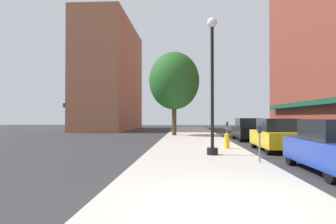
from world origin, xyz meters
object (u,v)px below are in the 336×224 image
(lamppost, at_px, (212,83))
(car_blue, at_px, (334,147))
(parking_meter_near, at_px, (227,129))
(car_black, at_px, (248,130))
(fire_hydrant, at_px, (227,141))
(car_yellow, at_px, (276,135))
(parking_meter_far, at_px, (260,139))
(tree_near, at_px, (174,81))

(lamppost, height_order, car_blue, lamppost)
(parking_meter_near, xyz_separation_m, car_black, (1.95, 3.31, -0.14))
(fire_hydrant, xyz_separation_m, car_black, (2.48, 7.27, 0.29))
(car_yellow, bearing_deg, parking_meter_far, -113.16)
(lamppost, xyz_separation_m, car_yellow, (3.44, 2.71, -2.39))
(parking_meter_near, xyz_separation_m, parking_meter_far, (0.00, -8.88, 0.00))
(lamppost, relative_size, parking_meter_far, 4.50)
(lamppost, height_order, tree_near, tree_near)
(parking_meter_near, relative_size, car_yellow, 0.30)
(car_black, bearing_deg, parking_meter_far, -99.80)
(fire_hydrant, distance_m, car_yellow, 2.49)
(parking_meter_near, distance_m, parking_meter_far, 8.88)
(car_blue, bearing_deg, parking_meter_near, 102.83)
(car_blue, relative_size, car_black, 1.00)
(parking_meter_near, bearing_deg, car_blue, -79.25)
(fire_hydrant, distance_m, car_blue, 6.79)
(car_yellow, bearing_deg, car_black, 88.72)
(fire_hydrant, xyz_separation_m, parking_meter_far, (0.53, -4.92, 0.43))
(car_yellow, relative_size, car_black, 1.00)
(car_blue, bearing_deg, lamppost, 136.28)
(parking_meter_near, height_order, parking_meter_far, same)
(tree_near, bearing_deg, car_blue, -72.60)
(car_blue, distance_m, car_yellow, 6.25)
(car_black, bearing_deg, car_blue, -90.71)
(car_yellow, bearing_deg, tree_near, 114.37)
(car_yellow, distance_m, car_black, 7.33)
(fire_hydrant, bearing_deg, car_yellow, -1.58)
(fire_hydrant, xyz_separation_m, car_blue, (2.48, -6.32, 0.29))
(fire_hydrant, bearing_deg, lamppost, -109.23)
(tree_near, distance_m, car_blue, 19.31)
(tree_near, height_order, car_yellow, tree_near)
(fire_hydrant, relative_size, parking_meter_near, 0.60)
(car_yellow, xyz_separation_m, car_black, (0.00, 7.33, 0.00))
(parking_meter_far, xyz_separation_m, tree_near, (-3.69, 16.60, 4.03))
(car_blue, bearing_deg, parking_meter_far, 146.48)
(parking_meter_far, relative_size, car_blue, 0.30)
(fire_hydrant, xyz_separation_m, parking_meter_near, (0.53, 3.95, 0.43))
(parking_meter_near, xyz_separation_m, car_blue, (1.95, -10.27, -0.14))
(car_blue, height_order, car_yellow, same)
(tree_near, bearing_deg, parking_meter_far, -77.47)
(parking_meter_near, relative_size, car_blue, 0.30)
(fire_hydrant, height_order, parking_meter_near, parking_meter_near)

